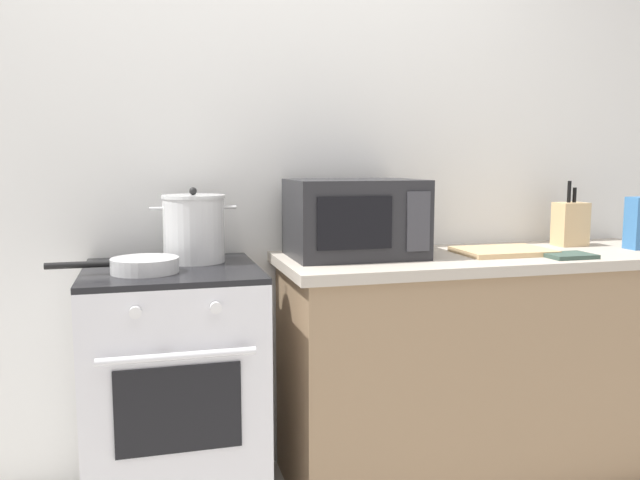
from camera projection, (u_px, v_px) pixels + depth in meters
name	position (u px, v px, depth m)	size (l,w,h in m)	color
back_wall	(322.00, 170.00, 2.73)	(4.40, 0.10, 2.50)	silver
lower_cabinet_right	(485.00, 368.00, 2.65)	(1.64, 0.56, 0.88)	#8C7051
countertop_right	(489.00, 258.00, 2.59)	(1.70, 0.60, 0.04)	#ADA393
stove	(175.00, 394.00, 2.30)	(0.60, 0.64, 0.92)	silver
stock_pot	(194.00, 228.00, 2.36)	(0.31, 0.23, 0.28)	silver
frying_pan	(142.00, 265.00, 2.14)	(0.42, 0.22, 0.05)	silver
microwave	(355.00, 218.00, 2.48)	(0.50, 0.37, 0.30)	#232326
cutting_board	(503.00, 251.00, 2.58)	(0.36, 0.26, 0.02)	tan
knife_block	(570.00, 224.00, 2.81)	(0.13, 0.10, 0.28)	tan
pasta_box	(638.00, 223.00, 2.70)	(0.08, 0.08, 0.22)	teal
oven_mitt	(568.00, 255.00, 2.48)	(0.18, 0.14, 0.02)	#384C42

